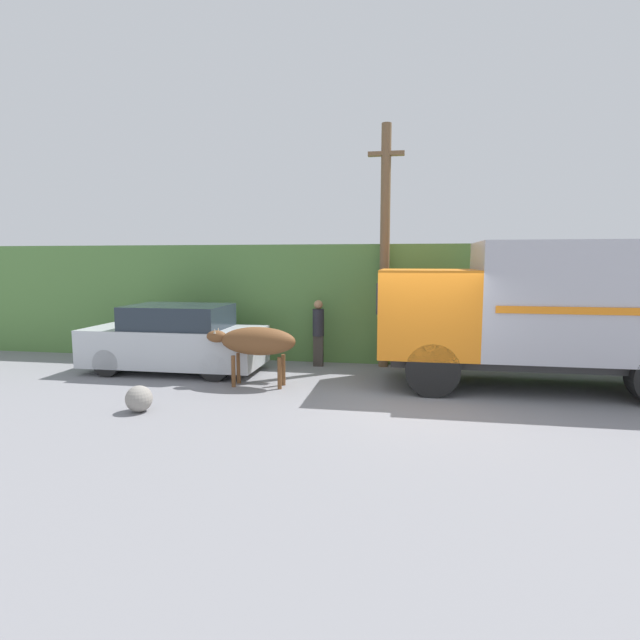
% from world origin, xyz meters
% --- Properties ---
extents(ground_plane, '(60.00, 60.00, 0.00)m').
position_xyz_m(ground_plane, '(0.00, 0.00, 0.00)').
color(ground_plane, gray).
extents(hillside_embankment, '(32.00, 5.11, 3.17)m').
position_xyz_m(hillside_embankment, '(0.00, 5.96, 1.58)').
color(hillside_embankment, '#568442').
rests_on(hillside_embankment, ground_plane).
extents(cargo_truck, '(6.77, 2.30, 3.13)m').
position_xyz_m(cargo_truck, '(2.74, 1.36, 1.75)').
color(cargo_truck, '#2D2D2D').
rests_on(cargo_truck, ground_plane).
extents(brown_cow, '(2.01, 0.62, 1.31)m').
position_xyz_m(brown_cow, '(-3.43, 0.61, 0.98)').
color(brown_cow, brown).
rests_on(brown_cow, ground_plane).
extents(parked_suv, '(4.33, 1.83, 1.66)m').
position_xyz_m(parked_suv, '(-5.82, 1.65, 0.80)').
color(parked_suv, silver).
rests_on(parked_suv, ground_plane).
extents(pedestrian_on_hill, '(0.30, 0.30, 1.73)m').
position_xyz_m(pedestrian_on_hill, '(-2.46, 2.89, 0.97)').
color(pedestrian_on_hill, '#38332D').
rests_on(pedestrian_on_hill, ground_plane).
extents(utility_pole, '(0.90, 0.25, 6.10)m').
position_xyz_m(utility_pole, '(-0.80, 3.15, 3.16)').
color(utility_pole, brown).
rests_on(utility_pole, ground_plane).
extents(roadside_rock, '(0.48, 0.48, 0.48)m').
position_xyz_m(roadside_rock, '(-4.98, -1.58, 0.24)').
color(roadside_rock, gray).
rests_on(roadside_rock, ground_plane).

